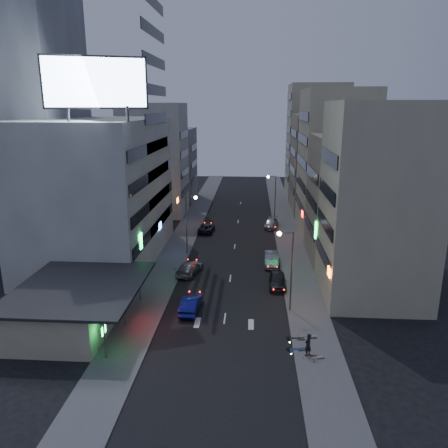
# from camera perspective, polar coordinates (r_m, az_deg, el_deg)

# --- Properties ---
(ground) EXTENTS (180.00, 180.00, 0.00)m
(ground) POSITION_cam_1_polar(r_m,az_deg,el_deg) (38.89, -0.30, -14.95)
(ground) COLOR black
(ground) RESTS_ON ground
(sidewalk_left) EXTENTS (4.00, 120.00, 0.12)m
(sidewalk_left) POSITION_cam_1_polar(r_m,az_deg,el_deg) (67.27, -5.27, -1.69)
(sidewalk_left) COLOR #4C4C4F
(sidewalk_left) RESTS_ON ground
(sidewalk_right) EXTENTS (4.00, 120.00, 0.12)m
(sidewalk_right) POSITION_cam_1_polar(r_m,az_deg,el_deg) (66.69, 8.44, -1.94)
(sidewalk_right) COLOR #4C4C4F
(sidewalk_right) RESTS_ON ground
(food_court) EXTENTS (11.00, 13.00, 3.88)m
(food_court) POSITION_cam_1_polar(r_m,az_deg,el_deg) (42.87, -19.26, -9.87)
(food_court) COLOR #B2AD8C
(food_court) RESTS_ON ground
(white_building) EXTENTS (14.00, 24.00, 18.00)m
(white_building) POSITION_cam_1_polar(r_m,az_deg,el_deg) (57.92, -15.90, 4.14)
(white_building) COLOR beige
(white_building) RESTS_ON ground
(grey_tower) EXTENTS (10.00, 14.00, 34.00)m
(grey_tower) POSITION_cam_1_polar(r_m,az_deg,el_deg) (63.33, -23.38, 11.70)
(grey_tower) COLOR gray
(grey_tower) RESTS_ON ground
(shophouse_near) EXTENTS (10.00, 11.00, 20.00)m
(shophouse_near) POSITION_cam_1_polar(r_m,az_deg,el_deg) (46.78, 19.33, 2.58)
(shophouse_near) COLOR #B2AD8C
(shophouse_near) RESTS_ON ground
(shophouse_mid) EXTENTS (11.00, 12.00, 16.00)m
(shophouse_mid) POSITION_cam_1_polar(r_m,az_deg,el_deg) (58.21, 16.73, 3.13)
(shophouse_mid) COLOR gray
(shophouse_mid) RESTS_ON ground
(shophouse_far) EXTENTS (10.00, 14.00, 22.00)m
(shophouse_far) POSITION_cam_1_polar(r_m,az_deg,el_deg) (70.20, 14.23, 7.77)
(shophouse_far) COLOR #B2AD8C
(shophouse_far) RESTS_ON ground
(far_left_a) EXTENTS (11.00, 10.00, 20.00)m
(far_left_a) POSITION_cam_1_polar(r_m,az_deg,el_deg) (81.12, -9.08, 8.27)
(far_left_a) COLOR beige
(far_left_a) RESTS_ON ground
(far_left_b) EXTENTS (12.00, 10.00, 15.00)m
(far_left_b) POSITION_cam_1_polar(r_m,az_deg,el_deg) (94.15, -7.58, 7.73)
(far_left_b) COLOR gray
(far_left_b) RESTS_ON ground
(far_right_a) EXTENTS (11.00, 12.00, 18.00)m
(far_right_a) POSITION_cam_1_polar(r_m,az_deg,el_deg) (85.21, 12.72, 7.74)
(far_right_a) COLOR gray
(far_right_a) RESTS_ON ground
(far_right_b) EXTENTS (12.00, 12.00, 24.00)m
(far_right_b) POSITION_cam_1_polar(r_m,az_deg,el_deg) (98.76, 11.90, 10.52)
(far_right_b) COLOR #B2AD8C
(far_right_b) RESTS_ON ground
(billboard) EXTENTS (9.52, 3.75, 6.20)m
(billboard) POSITION_cam_1_polar(r_m,az_deg,el_deg) (46.21, -16.44, 17.26)
(billboard) COLOR #595B60
(billboard) RESTS_ON white_building
(street_lamp_right_near) EXTENTS (1.60, 0.44, 8.02)m
(street_lamp_right_near) POSITION_cam_1_polar(r_m,az_deg,el_deg) (42.14, 8.34, -4.61)
(street_lamp_right_near) COLOR #595B60
(street_lamp_right_near) RESTS_ON sidewalk_right
(street_lamp_left) EXTENTS (1.60, 0.44, 8.02)m
(street_lamp_left) POSITION_cam_1_polar(r_m,az_deg,el_deg) (57.92, -4.58, 1.00)
(street_lamp_left) COLOR #595B60
(street_lamp_left) RESTS_ON sidewalk_left
(street_lamp_right_far) EXTENTS (1.60, 0.44, 8.02)m
(street_lamp_right_far) POSITION_cam_1_polar(r_m,az_deg,el_deg) (74.97, 6.42, 4.22)
(street_lamp_right_far) COLOR #595B60
(street_lamp_right_far) RESTS_ON sidewalk_right
(parked_car_right_near) EXTENTS (1.94, 4.60, 1.55)m
(parked_car_right_near) POSITION_cam_1_polar(r_m,az_deg,el_deg) (49.26, 7.00, -7.30)
(parked_car_right_near) COLOR #27282C
(parked_car_right_near) RESTS_ON ground
(parked_car_right_mid) EXTENTS (1.84, 4.94, 1.61)m
(parked_car_right_mid) POSITION_cam_1_polar(r_m,az_deg,el_deg) (55.62, 6.23, -4.56)
(parked_car_right_mid) COLOR gray
(parked_car_right_mid) RESTS_ON ground
(parked_car_left) EXTENTS (2.51, 4.96, 1.34)m
(parked_car_left) POSITION_cam_1_polar(r_m,az_deg,el_deg) (69.78, -2.31, -0.49)
(parked_car_left) COLOR #26272B
(parked_car_left) RESTS_ON ground
(parked_car_right_far) EXTENTS (2.67, 5.20, 1.44)m
(parked_car_right_far) POSITION_cam_1_polar(r_m,az_deg,el_deg) (72.45, 6.19, 0.07)
(parked_car_right_far) COLOR #9B9DA2
(parked_car_right_far) RESTS_ON ground
(road_car_blue) EXTENTS (1.88, 4.80, 1.56)m
(road_car_blue) POSITION_cam_1_polar(r_m,az_deg,el_deg) (43.54, -4.34, -10.36)
(road_car_blue) COLOR navy
(road_car_blue) RESTS_ON ground
(road_car_silver) EXTENTS (3.19, 5.51, 1.50)m
(road_car_silver) POSITION_cam_1_polar(r_m,az_deg,el_deg) (52.72, -4.57, -5.72)
(road_car_silver) COLOR #A2A5AA
(road_car_silver) RESTS_ON ground
(person) EXTENTS (0.82, 0.82, 1.92)m
(person) POSITION_cam_1_polar(r_m,az_deg,el_deg) (36.79, 10.91, -15.21)
(person) COLOR black
(person) RESTS_ON sidewalk_right
(scooter_black_a) EXTENTS (0.71, 1.70, 1.01)m
(scooter_black_a) POSITION_cam_1_polar(r_m,az_deg,el_deg) (37.17, 12.15, -15.75)
(scooter_black_a) COLOR black
(scooter_black_a) RESTS_ON sidewalk_right
(scooter_silver_a) EXTENTS (1.09, 1.78, 1.03)m
(scooter_silver_a) POSITION_cam_1_polar(r_m,az_deg,el_deg) (37.20, 12.74, -15.74)
(scooter_silver_a) COLOR #A7AAAF
(scooter_silver_a) RESTS_ON sidewalk_right
(scooter_blue) EXTENTS (1.01, 2.02, 1.18)m
(scooter_blue) POSITION_cam_1_polar(r_m,az_deg,el_deg) (37.95, 10.54, -14.82)
(scooter_blue) COLOR navy
(scooter_blue) RESTS_ON sidewalk_right
(scooter_black_b) EXTENTS (0.78, 1.95, 1.16)m
(scooter_black_b) POSITION_cam_1_polar(r_m,az_deg,el_deg) (39.41, 10.44, -13.62)
(scooter_black_b) COLOR black
(scooter_black_b) RESTS_ON sidewalk_right
(scooter_silver_b) EXTENTS (0.82, 2.03, 1.21)m
(scooter_silver_b) POSITION_cam_1_polar(r_m,az_deg,el_deg) (39.86, 11.94, -13.31)
(scooter_silver_b) COLOR #96999D
(scooter_silver_b) RESTS_ON sidewalk_right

